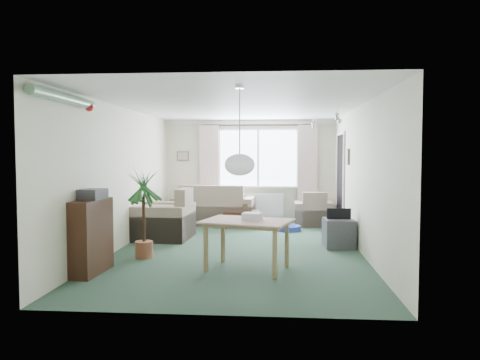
# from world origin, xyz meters

# --- Properties ---
(ground) EXTENTS (6.50, 6.50, 0.00)m
(ground) POSITION_xyz_m (0.00, 0.00, 0.00)
(ground) COLOR #284333
(window) EXTENTS (1.80, 0.03, 1.30)m
(window) POSITION_xyz_m (0.20, 3.23, 1.50)
(window) COLOR white
(curtain_rod) EXTENTS (2.60, 0.03, 0.03)m
(curtain_rod) POSITION_xyz_m (0.20, 3.15, 2.27)
(curtain_rod) COLOR black
(curtain_left) EXTENTS (0.45, 0.08, 2.00)m
(curtain_left) POSITION_xyz_m (-0.95, 3.13, 1.27)
(curtain_left) COLOR beige
(curtain_right) EXTENTS (0.45, 0.08, 2.00)m
(curtain_right) POSITION_xyz_m (1.35, 3.13, 1.27)
(curtain_right) COLOR beige
(radiator) EXTENTS (1.20, 0.10, 0.55)m
(radiator) POSITION_xyz_m (0.20, 3.19, 0.40)
(radiator) COLOR white
(doorway) EXTENTS (0.03, 0.95, 2.00)m
(doorway) POSITION_xyz_m (1.99, 2.20, 1.00)
(doorway) COLOR black
(pendant_lamp) EXTENTS (0.36, 0.36, 0.36)m
(pendant_lamp) POSITION_xyz_m (0.20, -2.30, 1.48)
(pendant_lamp) COLOR white
(tinsel_garland) EXTENTS (1.60, 1.60, 0.12)m
(tinsel_garland) POSITION_xyz_m (-1.92, -2.30, 2.28)
(tinsel_garland) COLOR #196626
(bauble_cluster_a) EXTENTS (0.20, 0.20, 0.20)m
(bauble_cluster_a) POSITION_xyz_m (1.30, 0.90, 2.22)
(bauble_cluster_a) COLOR silver
(bauble_cluster_b) EXTENTS (0.20, 0.20, 0.20)m
(bauble_cluster_b) POSITION_xyz_m (1.60, -0.30, 2.22)
(bauble_cluster_b) COLOR silver
(wall_picture_back) EXTENTS (0.28, 0.03, 0.22)m
(wall_picture_back) POSITION_xyz_m (-1.60, 3.23, 1.55)
(wall_picture_back) COLOR brown
(wall_picture_right) EXTENTS (0.03, 0.24, 0.30)m
(wall_picture_right) POSITION_xyz_m (1.98, 1.20, 1.55)
(wall_picture_right) COLOR brown
(sofa) EXTENTS (1.87, 1.06, 0.91)m
(sofa) POSITION_xyz_m (-0.78, 2.75, 0.45)
(sofa) COLOR beige
(sofa) RESTS_ON ground
(armchair_corner) EXTENTS (0.88, 0.84, 0.77)m
(armchair_corner) POSITION_xyz_m (1.48, 2.73, 0.38)
(armchair_corner) COLOR beige
(armchair_corner) RESTS_ON ground
(armchair_left) EXTENTS (1.07, 1.12, 0.95)m
(armchair_left) POSITION_xyz_m (-1.50, 0.85, 0.48)
(armchair_left) COLOR beige
(armchair_left) RESTS_ON ground
(coffee_table) EXTENTS (0.84, 0.53, 0.36)m
(coffee_table) POSITION_xyz_m (-0.12, 2.26, 0.18)
(coffee_table) COLOR black
(coffee_table) RESTS_ON ground
(photo_frame) EXTENTS (0.12, 0.05, 0.16)m
(photo_frame) POSITION_xyz_m (-0.03, 2.22, 0.44)
(photo_frame) COLOR brown
(photo_frame) RESTS_ON coffee_table
(bookshelf) EXTENTS (0.32, 0.83, 1.00)m
(bookshelf) POSITION_xyz_m (-1.84, -1.75, 0.50)
(bookshelf) COLOR black
(bookshelf) RESTS_ON ground
(hifi_box) EXTENTS (0.33, 0.39, 0.14)m
(hifi_box) POSITION_xyz_m (-1.83, -1.71, 1.07)
(hifi_box) COLOR #313236
(hifi_box) RESTS_ON bookshelf
(houseplant) EXTENTS (0.70, 0.70, 1.38)m
(houseplant) POSITION_xyz_m (-1.40, -0.78, 0.69)
(houseplant) COLOR #226429
(houseplant) RESTS_ON ground
(dining_table) EXTENTS (1.23, 0.98, 0.67)m
(dining_table) POSITION_xyz_m (0.23, -1.39, 0.34)
(dining_table) COLOR #A6805A
(dining_table) RESTS_ON ground
(gift_box) EXTENTS (0.29, 0.24, 0.12)m
(gift_box) POSITION_xyz_m (0.30, -1.37, 0.73)
(gift_box) COLOR white
(gift_box) RESTS_ON dining_table
(tv_cube) EXTENTS (0.52, 0.57, 0.49)m
(tv_cube) POSITION_xyz_m (1.70, 0.27, 0.24)
(tv_cube) COLOR #404146
(tv_cube) RESTS_ON ground
(pet_bed) EXTENTS (0.58, 0.58, 0.10)m
(pet_bed) POSITION_xyz_m (0.87, 1.95, 0.05)
(pet_bed) COLOR #212197
(pet_bed) RESTS_ON ground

